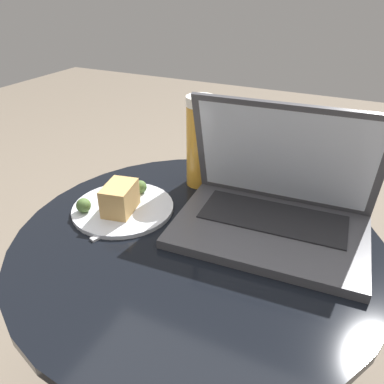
{
  "coord_description": "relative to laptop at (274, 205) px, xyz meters",
  "views": [
    {
      "loc": [
        0.24,
        -0.53,
        0.93
      ],
      "look_at": [
        -0.03,
        0.04,
        0.56
      ],
      "focal_mm": 35.0,
      "sensor_mm": 36.0,
      "label": 1
    }
  ],
  "objects": [
    {
      "name": "table",
      "position": [
        -0.12,
        -0.09,
        -0.18
      ],
      "size": [
        0.7,
        0.7,
        0.49
      ],
      "color": "#515156",
      "rests_on": "ground_plane"
    },
    {
      "name": "napkin",
      "position": [
        -0.31,
        -0.05,
        -0.05
      ],
      "size": [
        0.18,
        0.15,
        0.0
      ],
      "color": "silver",
      "rests_on": "table"
    },
    {
      "name": "laptop",
      "position": [
        0.0,
        0.0,
        0.0
      ],
      "size": [
        0.38,
        0.26,
        0.25
      ],
      "color": "#47474C",
      "rests_on": "table"
    },
    {
      "name": "beer_glass",
      "position": [
        -0.21,
        0.1,
        0.06
      ],
      "size": [
        0.07,
        0.07,
        0.21
      ],
      "color": "gold",
      "rests_on": "table"
    },
    {
      "name": "snack_plate",
      "position": [
        -0.3,
        -0.08,
        -0.03
      ],
      "size": [
        0.21,
        0.21,
        0.07
      ],
      "color": "silver",
      "rests_on": "table"
    },
    {
      "name": "fork",
      "position": [
        -0.26,
        -0.1,
        -0.05
      ],
      "size": [
        0.07,
        0.17,
        0.01
      ],
      "color": "silver",
      "rests_on": "table"
    }
  ]
}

